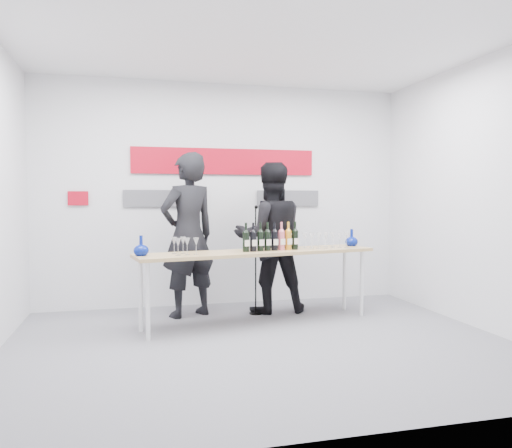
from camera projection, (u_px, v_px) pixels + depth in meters
name	position (u px, v px, depth m)	size (l,w,h in m)	color
ground	(262.00, 344.00, 4.96)	(5.00, 5.00, 0.00)	slate
back_wall	(225.00, 195.00, 6.82)	(5.00, 0.04, 3.00)	silver
signage	(221.00, 172.00, 6.76)	(3.38, 0.02, 0.79)	#B4071B
tasting_table	(258.00, 256.00, 5.75)	(2.87, 1.04, 0.85)	tan
wine_bottles	(271.00, 236.00, 5.76)	(0.71, 0.19, 0.33)	black
decanter_left	(141.00, 246.00, 5.26)	(0.16, 0.16, 0.21)	navy
decanter_right	(352.00, 237.00, 6.34)	(0.16, 0.16, 0.21)	navy
glasses_left	(184.00, 246.00, 5.37)	(0.29, 0.24, 0.18)	silver
glasses_right	(325.00, 240.00, 6.10)	(0.58, 0.29, 0.18)	silver
presenter_left	(188.00, 235.00, 6.09)	(0.73, 0.48, 2.01)	black
presenter_right	(270.00, 237.00, 6.35)	(0.93, 0.72, 1.90)	black
mic_stand	(256.00, 281.00, 6.23)	(0.16, 0.16, 1.36)	black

